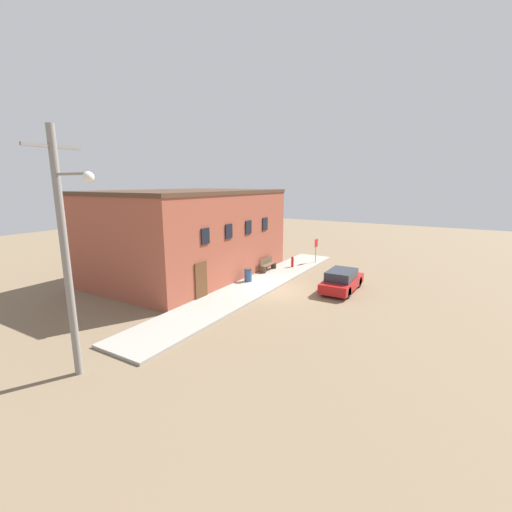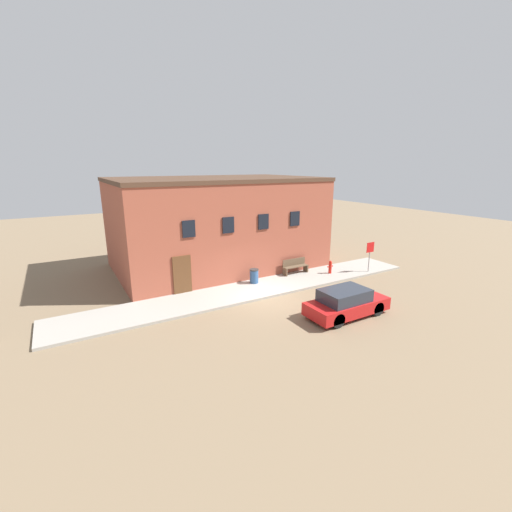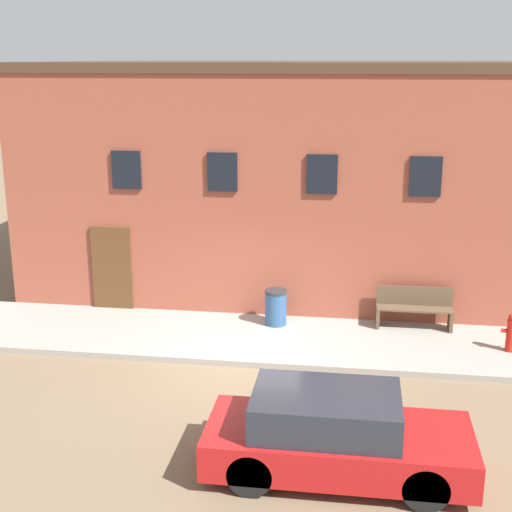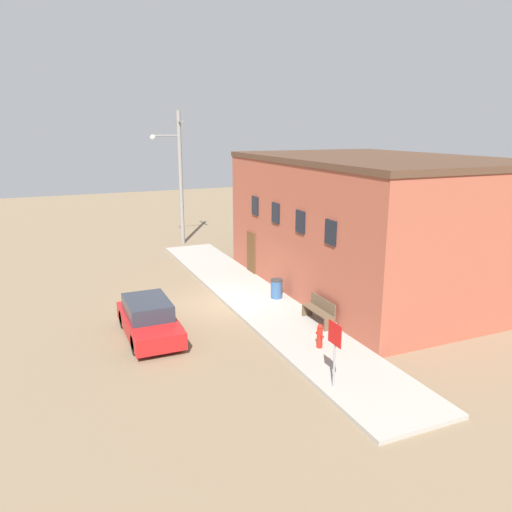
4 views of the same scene
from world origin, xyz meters
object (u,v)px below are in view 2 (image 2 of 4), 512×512
Objects in this scene: fire_hydrant at (330,267)px; bench at (295,266)px; stop_sign at (370,251)px; parked_car at (346,303)px; trash_bin at (254,276)px.

bench is (-1.93, 1.13, 0.05)m from fire_hydrant.
stop_sign reaches higher than parked_car.
stop_sign is at bearing -25.91° from bench.
stop_sign is at bearing -13.78° from trash_bin.
stop_sign reaches higher than bench.
stop_sign is 2.32× the size of trash_bin.
parked_car is (-1.60, -6.10, 0.04)m from bench.
stop_sign is at bearing -22.06° from fire_hydrant.
bench reaches higher than fire_hydrant.
bench is at bearing 149.61° from fire_hydrant.
fire_hydrant is 0.49× the size of bench.
stop_sign is at bearing 33.79° from parked_car.
bench is 3.19m from trash_bin.
stop_sign reaches higher than fire_hydrant.
bench is 2.06× the size of trash_bin.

